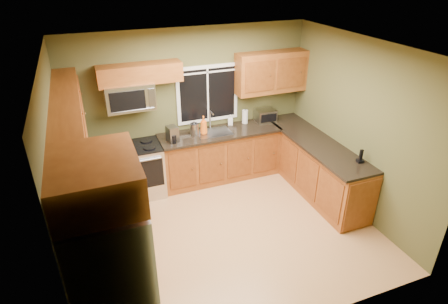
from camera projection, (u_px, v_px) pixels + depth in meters
floor at (229, 230)px, 5.68m from camera, size 4.20×4.20×0.00m
ceiling at (231, 50)px, 4.43m from camera, size 4.20×4.20×0.00m
back_wall at (191, 107)px, 6.54m from camera, size 4.20×0.00×4.20m
front_wall at (301, 231)px, 3.56m from camera, size 4.20×0.00×4.20m
left_wall at (64, 180)px, 4.38m from camera, size 0.00×3.60×3.60m
right_wall at (357, 128)px, 5.73m from camera, size 0.00×3.60×3.60m
window at (208, 94)px, 6.53m from camera, size 1.12×0.03×1.02m
base_cabinets_left at (99, 214)px, 5.28m from camera, size 0.60×2.65×0.90m
countertop_left at (95, 186)px, 5.07m from camera, size 0.65×2.65×0.04m
base_cabinets_back at (220, 156)px, 6.84m from camera, size 2.17×0.60×0.90m
countertop_back at (220, 133)px, 6.60m from camera, size 2.17×0.65×0.04m
base_cabinets_peninsula at (314, 166)px, 6.49m from camera, size 0.60×2.52×0.90m
countertop_peninsula at (315, 142)px, 6.28m from camera, size 0.65×2.50×0.04m
upper_cabinets_left at (70, 123)px, 4.59m from camera, size 0.33×2.65×0.72m
upper_cabinets_back_left at (140, 74)px, 5.80m from camera, size 1.30×0.33×0.30m
upper_cabinets_back_right at (271, 72)px, 6.63m from camera, size 1.30×0.33×0.72m
upper_cabinet_over_fridge at (95, 180)px, 3.10m from camera, size 0.72×0.90×0.38m
refrigerator at (114, 279)px, 3.63m from camera, size 0.74×0.90×1.80m
range at (140, 170)px, 6.34m from camera, size 0.76×0.69×0.94m
microwave at (130, 97)px, 5.87m from camera, size 0.76×0.41×0.42m
sink at (214, 132)px, 6.57m from camera, size 0.60×0.42×0.36m
toaster_oven at (266, 115)px, 6.97m from camera, size 0.37×0.29×0.23m
coffee_maker at (172, 135)px, 6.19m from camera, size 0.20×0.24×0.27m
kettle at (194, 129)px, 6.41m from camera, size 0.15×0.15×0.26m
paper_towel_roll at (245, 117)px, 6.89m from camera, size 0.13×0.13×0.28m
soap_bottle_a at (204, 125)px, 6.44m from camera, size 0.15×0.15×0.32m
soap_bottle_b at (230, 120)px, 6.83m from camera, size 0.11×0.11×0.19m
cordless_phone at (360, 158)px, 5.59m from camera, size 0.11×0.11×0.21m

